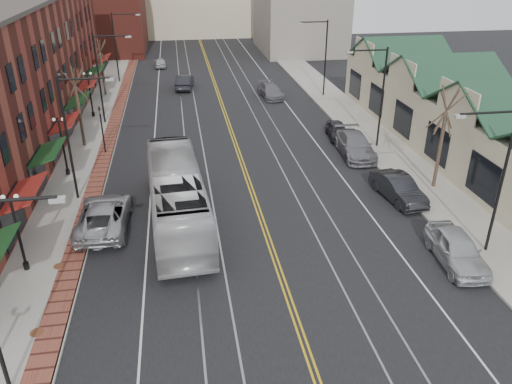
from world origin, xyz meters
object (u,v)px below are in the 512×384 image
object	(u,v)px
parked_car_a	(457,249)
parked_suv	(104,215)
parked_car_b	(398,188)
parked_car_c	(355,145)
transit_bus	(177,196)
parked_car_d	(337,131)

from	to	relation	value
parked_car_a	parked_suv	bearing A→B (deg)	165.20
parked_suv	parked_car_b	world-z (taller)	parked_suv
parked_suv	parked_car_c	bearing A→B (deg)	-153.35
parked_suv	parked_car_c	xyz separation A→B (m)	(18.38, 8.69, -0.00)
transit_bus	parked_car_b	xyz separation A→B (m)	(14.30, 0.80, -0.99)
parked_suv	parked_car_a	world-z (taller)	parked_suv
transit_bus	parked_car_b	distance (m)	14.36
parked_car_d	parked_suv	bearing A→B (deg)	-138.66
transit_bus	parked_car_c	distance (m)	16.56
parked_car_c	parked_car_d	bearing A→B (deg)	95.78
parked_suv	transit_bus	bearing A→B (deg)	-178.40
parked_car_b	parked_car_d	size ratio (longest dim) A/B	1.21
parked_car_a	parked_car_d	distance (m)	19.39
transit_bus	parked_car_a	size ratio (longest dim) A/B	2.60
transit_bus	parked_car_d	distance (m)	18.91
parked_car_a	parked_car_b	distance (m)	7.43
parked_car_b	parked_car_c	world-z (taller)	parked_car_c
transit_bus	parked_car_c	xyz separation A→B (m)	(14.08, 8.67, -0.94)
parked_car_d	transit_bus	bearing A→B (deg)	-131.20
parked_car_c	parked_car_d	xyz separation A→B (m)	(-0.15, 4.09, -0.17)
transit_bus	parked_suv	size ratio (longest dim) A/B	2.08
parked_suv	parked_car_d	distance (m)	22.26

